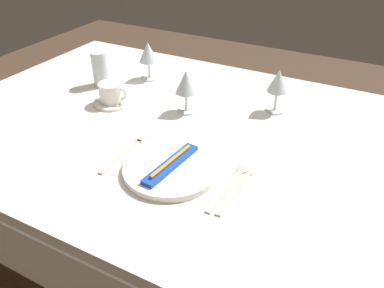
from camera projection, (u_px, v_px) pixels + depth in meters
ground_plane at (202, 285)px, 1.62m from camera, size 6.00×6.00×0.00m
dining_table at (204, 154)px, 1.26m from camera, size 1.80×1.11×0.74m
dinner_plate at (171, 169)px, 1.04m from camera, size 0.26×0.26×0.02m
toothbrush_package at (171, 164)px, 1.03m from camera, size 0.06×0.21×0.02m
fork_outer at (127, 151)px, 1.13m from camera, size 0.02×0.22×0.00m
spoon_soup at (232, 182)px, 1.01m from camera, size 0.03×0.22×0.01m
spoon_dessert at (241, 184)px, 1.00m from camera, size 0.03×0.22×0.01m
saucer_left at (113, 102)px, 1.39m from camera, size 0.13×0.13×0.01m
coffee_cup_left at (112, 92)px, 1.36m from camera, size 0.11×0.09×0.07m
wine_glass_centre at (278, 83)px, 1.28m from camera, size 0.07×0.07×0.15m
wine_glass_left at (186, 83)px, 1.28m from camera, size 0.07×0.07×0.15m
wine_glass_right at (148, 54)px, 1.52m from camera, size 0.07×0.07×0.15m
drink_tumbler at (101, 69)px, 1.49m from camera, size 0.06×0.06×0.13m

